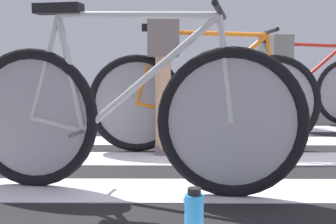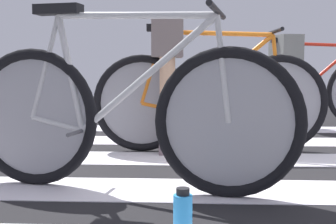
# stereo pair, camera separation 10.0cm
# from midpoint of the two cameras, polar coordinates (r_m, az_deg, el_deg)

# --- Properties ---
(ground) EXTENTS (18.00, 14.00, 0.02)m
(ground) POSITION_cam_midpoint_polar(r_m,az_deg,el_deg) (2.94, 9.85, -6.69)
(ground) COLOR black
(crosswalk_markings) EXTENTS (5.49, 4.24, 0.00)m
(crosswalk_markings) POSITION_cam_midpoint_polar(r_m,az_deg,el_deg) (2.71, 11.64, -7.55)
(crosswalk_markings) COLOR silver
(crosswalk_markings) RESTS_ON ground
(bicycle_1_of_3) EXTENTS (1.72, 0.55, 0.93)m
(bicycle_1_of_3) POSITION_cam_midpoint_polar(r_m,az_deg,el_deg) (2.20, -6.68, -0.34)
(bicycle_1_of_3) COLOR black
(bicycle_1_of_3) RESTS_ON ground
(bicycle_2_of_3) EXTENTS (1.74, 0.52, 0.93)m
(bicycle_2_of_3) POSITION_cam_midpoint_polar(r_m,az_deg,el_deg) (3.29, 3.93, 1.62)
(bicycle_2_of_3) COLOR black
(bicycle_2_of_3) RESTS_ON ground
(cyclist_2_of_3) EXTENTS (0.33, 0.42, 0.97)m
(cyclist_2_of_3) POSITION_cam_midpoint_polar(r_m,az_deg,el_deg) (3.26, -1.50, 5.92)
(cyclist_2_of_3) COLOR tan
(cyclist_2_of_3) RESTS_ON ground
(bicycle_3_of_3) EXTENTS (1.71, 0.56, 0.93)m
(bicycle_3_of_3) POSITION_cam_midpoint_polar(r_m,az_deg,el_deg) (4.98, 16.27, 2.74)
(bicycle_3_of_3) COLOR black
(bicycle_3_of_3) RESTS_ON ground
(cyclist_3_of_3) EXTENTS (0.38, 0.45, 0.96)m
(cyclist_3_of_3) POSITION_cam_midpoint_polar(r_m,az_deg,el_deg) (4.84, 13.06, 5.53)
(cyclist_3_of_3) COLOR brown
(cyclist_3_of_3) RESTS_ON ground
(water_bottle) EXTENTS (0.07, 0.07, 0.21)m
(water_bottle) POSITION_cam_midpoint_polar(r_m,az_deg,el_deg) (1.57, 1.48, -13.56)
(water_bottle) COLOR #2D94E2
(water_bottle) RESTS_ON ground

